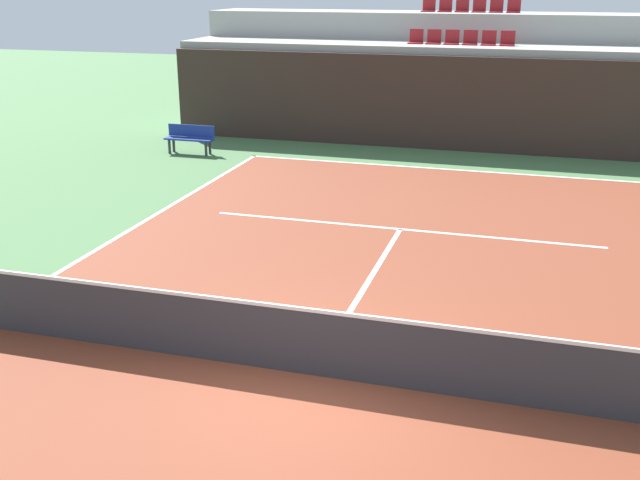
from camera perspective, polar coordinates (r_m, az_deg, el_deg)
The scene contains 12 objects.
ground_plane at distance 10.18m, azimuth -0.66°, elevation -10.24°, with size 80.00×80.00×0.00m, color #477042.
court_surface at distance 10.17m, azimuth -0.66°, elevation -10.22°, with size 11.00×24.00×0.01m, color brown.
baseline_far at distance 21.18m, azimuth 8.91°, elevation 5.38°, with size 11.00×0.10×0.00m, color white.
service_line_far at distance 15.90m, azimuth 6.12°, elevation 0.82°, with size 8.26×0.10×0.00m, color white.
centre_service_line at distance 12.96m, azimuth 3.50°, elevation -3.47°, with size 0.10×6.40×0.00m, color white.
back_wall at distance 23.46m, azimuth 10.00°, elevation 10.16°, with size 18.11×0.30×2.83m, color #33231E.
stands_tier_lower at distance 24.77m, azimuth 10.40°, elevation 10.87°, with size 18.11×2.40×3.05m, color #9E9E99.
stands_tier_upper at distance 27.08m, azimuth 11.05°, elevation 12.46°, with size 18.11×2.40×3.92m, color #9E9E99.
seating_row_lower at distance 24.68m, azimuth 10.66°, elevation 14.68°, with size 3.28×0.44×0.44m.
seating_row_upper at distance 27.02m, azimuth 11.37°, elevation 16.87°, with size 3.28×0.44×0.44m.
tennis_net at distance 9.94m, azimuth -0.67°, elevation -7.69°, with size 11.08×0.08×1.07m.
player_bench at distance 23.08m, azimuth -9.84°, elevation 7.74°, with size 1.50×0.40×0.85m.
Camera 1 is at (2.62, -8.46, 5.02)m, focal length 42.11 mm.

